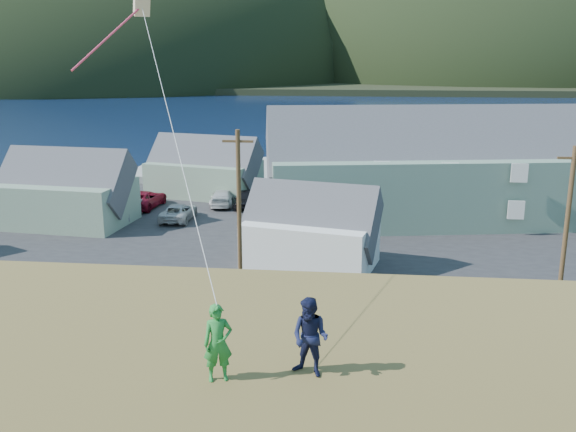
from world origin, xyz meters
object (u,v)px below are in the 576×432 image
object	(u,v)px
shed_palegreen_near	(65,191)
shed_white	(311,230)
kite_flyer_green	(218,343)
lodge	(467,169)
wharf	(254,171)
shed_palegreen_far	(204,168)
kite_flyer_navy	(310,337)

from	to	relation	value
shed_palegreen_near	shed_white	world-z (taller)	shed_palegreen_near
kite_flyer_green	lodge	bearing A→B (deg)	54.41
wharf	shed_white	size ratio (longest dim) A/B	2.79
shed_palegreen_far	kite_flyer_green	xyz separation A→B (m)	(11.78, -47.92, 5.30)
shed_white	kite_flyer_navy	size ratio (longest dim) A/B	5.67
shed_white	kite_flyer_navy	world-z (taller)	kite_flyer_navy
wharf	kite_flyer_navy	distance (m)	60.20
shed_palegreen_near	kite_flyer_navy	bearing A→B (deg)	-52.49
wharf	lodge	size ratio (longest dim) A/B	0.78
shed_palegreen_far	kite_flyer_navy	size ratio (longest dim) A/B	7.03
lodge	kite_flyer_navy	distance (m)	41.85
shed_palegreen_near	shed_white	size ratio (longest dim) A/B	1.16
shed_palegreen_near	shed_palegreen_far	bearing A→B (deg)	60.20
wharf	kite_flyer_green	bearing A→B (deg)	-81.57
wharf	kite_flyer_green	distance (m)	60.30
shed_palegreen_far	kite_flyer_navy	bearing A→B (deg)	-60.40
shed_white	lodge	bearing A→B (deg)	61.64
lodge	kite_flyer_navy	world-z (taller)	lodge
lodge	kite_flyer_green	distance (m)	42.69
shed_palegreen_far	kite_flyer_navy	world-z (taller)	kite_flyer_navy
shed_palegreen_near	shed_palegreen_far	xyz separation A→B (m)	(8.45, 11.76, -0.10)
kite_flyer_green	shed_palegreen_near	bearing A→B (deg)	99.45
lodge	shed_palegreen_near	size ratio (longest dim) A/B	3.08
shed_palegreen_near	shed_white	xyz separation A→B (m)	(20.17, -8.50, -0.24)
shed_palegreen_far	kite_flyer_green	distance (m)	49.63
wharf	kite_flyer_navy	xyz separation A→B (m)	(10.57, -58.78, 7.57)
shed_palegreen_near	kite_flyer_navy	xyz separation A→B (m)	(22.02, -35.76, 5.23)
lodge	shed_palegreen_far	size ratio (longest dim) A/B	2.88
shed_white	kite_flyer_green	size ratio (longest dim) A/B	5.84
shed_palegreen_near	kite_flyer_navy	size ratio (longest dim) A/B	6.57
kite_flyer_green	kite_flyer_navy	distance (m)	1.84
shed_white	shed_palegreen_far	xyz separation A→B (m)	(-11.72, 20.26, 0.15)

